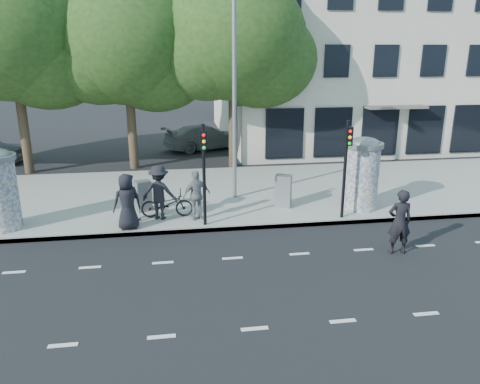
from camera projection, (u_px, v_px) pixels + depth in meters
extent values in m
plane|color=black|center=(240.00, 281.00, 12.23)|extent=(120.00, 120.00, 0.00)
cube|color=gray|center=(213.00, 194.00, 19.29)|extent=(40.00, 8.00, 0.15)
cube|color=slate|center=(224.00, 229.00, 15.56)|extent=(40.00, 0.10, 0.16)
cube|color=silver|center=(255.00, 329.00, 10.15)|extent=(32.00, 0.12, 0.01)
cube|color=silver|center=(233.00, 258.00, 13.55)|extent=(32.00, 0.12, 0.01)
cylinder|color=beige|center=(362.00, 178.00, 17.02)|extent=(1.20, 1.20, 2.30)
cylinder|color=slate|center=(364.00, 145.00, 16.66)|extent=(1.36, 1.36, 0.16)
ellipsoid|color=slate|center=(364.00, 143.00, 16.64)|extent=(1.10, 1.10, 0.38)
cylinder|color=black|center=(204.00, 176.00, 15.23)|extent=(0.11, 0.11, 3.40)
cube|color=black|center=(204.00, 140.00, 14.71)|extent=(0.22, 0.14, 0.62)
cylinder|color=black|center=(345.00, 170.00, 15.92)|extent=(0.11, 0.11, 3.40)
cube|color=black|center=(349.00, 136.00, 15.39)|extent=(0.22, 0.14, 0.62)
cylinder|color=slate|center=(234.00, 95.00, 17.45)|extent=(0.16, 0.16, 8.00)
cylinder|color=#38281C|center=(23.00, 125.00, 22.13)|extent=(0.44, 0.44, 4.73)
ellipsoid|color=#1C3814|center=(11.00, 32.00, 20.91)|extent=(7.20, 7.20, 6.12)
cylinder|color=#38281C|center=(132.00, 125.00, 23.08)|extent=(0.44, 0.44, 4.41)
ellipsoid|color=#1C3814|center=(126.00, 43.00, 21.94)|extent=(6.80, 6.80, 5.78)
cylinder|color=#38281C|center=(233.00, 122.00, 23.38)|extent=(0.44, 0.44, 4.59)
ellipsoid|color=#1C3814|center=(233.00, 37.00, 22.19)|extent=(7.00, 7.00, 5.95)
cube|color=#B8B09A|center=(374.00, 45.00, 31.06)|extent=(20.00, 15.00, 12.00)
cube|color=black|center=(425.00, 130.00, 25.22)|extent=(18.00, 0.10, 2.60)
cube|color=#59544C|center=(396.00, 107.00, 24.22)|extent=(3.20, 0.90, 0.12)
cube|color=#194C8C|center=(252.00, 103.00, 23.40)|extent=(1.60, 0.06, 0.30)
imported|color=black|center=(127.00, 202.00, 15.11)|extent=(1.05, 0.85, 1.85)
imported|color=#181F3E|center=(128.00, 197.00, 15.88)|extent=(0.98, 0.89, 1.65)
imported|color=black|center=(159.00, 192.00, 16.02)|extent=(1.39, 1.05, 1.90)
imported|color=gray|center=(197.00, 195.00, 15.97)|extent=(1.16, 0.92, 1.74)
imported|color=black|center=(400.00, 222.00, 13.64)|extent=(0.74, 0.51, 1.96)
imported|color=black|center=(167.00, 204.00, 16.32)|extent=(0.71, 1.83, 0.95)
cube|color=slate|center=(143.00, 196.00, 16.92)|extent=(0.65, 0.58, 1.12)
cube|color=gray|center=(283.00, 191.00, 17.34)|extent=(0.70, 0.62, 1.21)
imported|color=slate|center=(205.00, 137.00, 28.05)|extent=(3.69, 5.35, 1.44)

